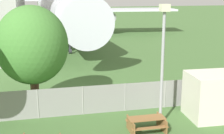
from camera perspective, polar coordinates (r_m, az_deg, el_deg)
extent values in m
cylinder|color=gray|center=(18.17, -13.38, -6.60)|extent=(0.07, 0.07, 1.72)
cylinder|color=gray|center=(18.29, -5.34, -6.12)|extent=(0.07, 0.07, 1.72)
cylinder|color=gray|center=(18.76, 2.42, -5.55)|extent=(0.07, 0.07, 1.72)
cylinder|color=gray|center=(19.55, 9.67, -4.92)|extent=(0.07, 0.07, 1.72)
cylinder|color=gray|center=(20.62, 16.25, -4.27)|extent=(0.07, 0.07, 1.72)
cube|color=gray|center=(18.76, 2.42, -5.55)|extent=(56.00, 0.01, 1.72)
cylinder|color=silver|center=(47.12, -9.90, 10.73)|extent=(6.05, 37.38, 4.35)
cone|color=silver|center=(26.57, -5.32, 8.38)|extent=(4.55, 4.55, 4.35)
cone|color=silver|center=(68.35, -11.74, 11.64)|extent=(4.16, 5.61, 3.92)
cube|color=silver|center=(51.10, 1.96, 10.44)|extent=(17.16, 6.76, 0.30)
cylinder|color=#939399|center=(50.87, -0.92, 9.16)|extent=(2.14, 4.00, 1.96)
cylinder|color=#939399|center=(49.38, -19.49, 8.21)|extent=(2.14, 4.00, 1.96)
cube|color=silver|center=(64.32, -11.50, 11.90)|extent=(9.72, 3.92, 0.20)
cylinder|color=#2D2D33|center=(35.54, -7.69, 4.30)|extent=(0.24, 0.24, 2.36)
cylinder|color=#2D2D33|center=(35.70, -7.65, 2.88)|extent=(0.33, 0.57, 0.56)
cylinder|color=#2D2D33|center=(49.58, -6.93, 7.10)|extent=(0.24, 0.24, 2.36)
cylinder|color=#2D2D33|center=(49.69, -6.90, 6.07)|extent=(0.33, 0.57, 0.56)
cylinder|color=#2D2D33|center=(49.08, -13.00, 6.77)|extent=(0.24, 0.24, 2.36)
cylinder|color=#2D2D33|center=(49.20, -12.95, 5.73)|extent=(0.33, 0.57, 0.56)
cube|color=brown|center=(16.27, 6.34, -9.25)|extent=(1.89, 0.76, 0.04)
cube|color=brown|center=(16.87, 5.69, -9.46)|extent=(1.89, 0.28, 0.04)
cube|color=brown|center=(15.91, 6.98, -11.01)|extent=(1.89, 0.28, 0.04)
cube|color=brown|center=(16.70, 9.09, -10.10)|extent=(0.06, 1.40, 0.74)
cube|color=brown|center=(16.18, 3.43, -10.76)|extent=(0.06, 1.40, 0.74)
cylinder|color=brown|center=(19.16, -13.89, -4.65)|extent=(0.50, 0.50, 2.27)
ellipsoid|color=#427A33|center=(18.46, -14.41, 3.89)|extent=(4.14, 4.14, 4.55)
cylinder|color=#99999E|center=(16.30, 9.15, -0.73)|extent=(0.16, 0.16, 6.08)
cube|color=beige|center=(15.80, 9.61, 10.64)|extent=(0.44, 0.44, 0.36)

